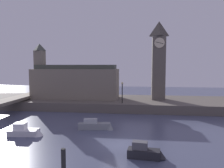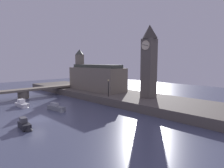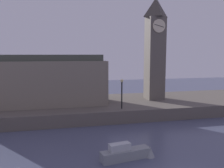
{
  "view_description": "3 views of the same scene",
  "coord_description": "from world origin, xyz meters",
  "px_view_note": "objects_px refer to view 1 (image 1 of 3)",
  "views": [
    {
      "loc": [
        2.38,
        -21.06,
        7.82
      ],
      "look_at": [
        -2.36,
        16.75,
        4.57
      ],
      "focal_mm": 35.5,
      "sensor_mm": 36.0,
      "label": 1
    },
    {
      "loc": [
        28.6,
        -12.01,
        8.73
      ],
      "look_at": [
        -0.61,
        16.58,
        4.01
      ],
      "focal_mm": 31.66,
      "sensor_mm": 36.0,
      "label": 2
    },
    {
      "loc": [
        -8.13,
        -11.95,
        7.98
      ],
      "look_at": [
        -1.97,
        14.13,
        4.66
      ],
      "focal_mm": 38.92,
      "sensor_mm": 36.0,
      "label": 3
    }
  ],
  "objects_px": {
    "clock_tower": "(159,60)",
    "boat_ferry_white": "(27,131)",
    "mooring_post_left": "(64,165)",
    "boat_cruiser_grey": "(97,125)",
    "parliament_hall": "(74,82)",
    "boat_barge_dark": "(146,152)",
    "streetlamp": "(122,90)"
  },
  "relations": [
    {
      "from": "parliament_hall",
      "to": "boat_barge_dark",
      "type": "height_order",
      "value": "parliament_hall"
    },
    {
      "from": "boat_ferry_white",
      "to": "boat_barge_dark",
      "type": "bearing_deg",
      "value": -19.05
    },
    {
      "from": "parliament_hall",
      "to": "mooring_post_left",
      "type": "relative_size",
      "value": 7.15
    },
    {
      "from": "boat_cruiser_grey",
      "to": "streetlamp",
      "type": "bearing_deg",
      "value": 77.47
    },
    {
      "from": "boat_barge_dark",
      "to": "boat_ferry_white",
      "type": "bearing_deg",
      "value": 160.95
    },
    {
      "from": "mooring_post_left",
      "to": "clock_tower",
      "type": "bearing_deg",
      "value": 73.07
    },
    {
      "from": "mooring_post_left",
      "to": "boat_cruiser_grey",
      "type": "relative_size",
      "value": 0.51
    },
    {
      "from": "boat_cruiser_grey",
      "to": "parliament_hall",
      "type": "bearing_deg",
      "value": 116.07
    },
    {
      "from": "clock_tower",
      "to": "boat_ferry_white",
      "type": "relative_size",
      "value": 3.52
    },
    {
      "from": "mooring_post_left",
      "to": "boat_ferry_white",
      "type": "xyz_separation_m",
      "value": [
        -7.47,
        9.01,
        -0.68
      ]
    },
    {
      "from": "mooring_post_left",
      "to": "boat_ferry_white",
      "type": "relative_size",
      "value": 0.56
    },
    {
      "from": "boat_cruiser_grey",
      "to": "boat_barge_dark",
      "type": "bearing_deg",
      "value": -53.31
    },
    {
      "from": "mooring_post_left",
      "to": "boat_ferry_white",
      "type": "bearing_deg",
      "value": 129.66
    },
    {
      "from": "boat_ferry_white",
      "to": "parliament_hall",
      "type": "bearing_deg",
      "value": 90.09
    },
    {
      "from": "parliament_hall",
      "to": "mooring_post_left",
      "type": "xyz_separation_m",
      "value": [
        7.5,
        -27.24,
        -3.54
      ]
    },
    {
      "from": "parliament_hall",
      "to": "boat_cruiser_grey",
      "type": "xyz_separation_m",
      "value": [
        7.34,
        -15.01,
        -4.19
      ]
    },
    {
      "from": "parliament_hall",
      "to": "boat_ferry_white",
      "type": "bearing_deg",
      "value": -89.91
    },
    {
      "from": "clock_tower",
      "to": "boat_ferry_white",
      "type": "xyz_separation_m",
      "value": [
        -15.9,
        -18.71,
        -8.41
      ]
    },
    {
      "from": "clock_tower",
      "to": "mooring_post_left",
      "type": "relative_size",
      "value": 6.3
    },
    {
      "from": "clock_tower",
      "to": "boat_cruiser_grey",
      "type": "height_order",
      "value": "clock_tower"
    },
    {
      "from": "boat_cruiser_grey",
      "to": "boat_ferry_white",
      "type": "bearing_deg",
      "value": -156.22
    },
    {
      "from": "boat_barge_dark",
      "to": "streetlamp",
      "type": "bearing_deg",
      "value": 100.78
    },
    {
      "from": "mooring_post_left",
      "to": "boat_cruiser_grey",
      "type": "xyz_separation_m",
      "value": [
        -0.15,
        12.23,
        -0.65
      ]
    },
    {
      "from": "boat_cruiser_grey",
      "to": "boat_barge_dark",
      "type": "xyz_separation_m",
      "value": [
        5.77,
        -7.74,
        0.03
      ]
    },
    {
      "from": "streetlamp",
      "to": "clock_tower",
      "type": "bearing_deg",
      "value": 38.99
    },
    {
      "from": "clock_tower",
      "to": "parliament_hall",
      "type": "xyz_separation_m",
      "value": [
        -15.93,
        -0.48,
        -4.19
      ]
    },
    {
      "from": "boat_cruiser_grey",
      "to": "boat_barge_dark",
      "type": "distance_m",
      "value": 9.65
    },
    {
      "from": "streetlamp",
      "to": "parliament_hall",
      "type": "bearing_deg",
      "value": 154.52
    },
    {
      "from": "mooring_post_left",
      "to": "boat_cruiser_grey",
      "type": "height_order",
      "value": "mooring_post_left"
    },
    {
      "from": "parliament_hall",
      "to": "boat_cruiser_grey",
      "type": "height_order",
      "value": "parliament_hall"
    },
    {
      "from": "streetlamp",
      "to": "boat_barge_dark",
      "type": "distance_m",
      "value": 18.75
    },
    {
      "from": "mooring_post_left",
      "to": "boat_barge_dark",
      "type": "xyz_separation_m",
      "value": [
        5.62,
        4.49,
        -0.62
      ]
    }
  ]
}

